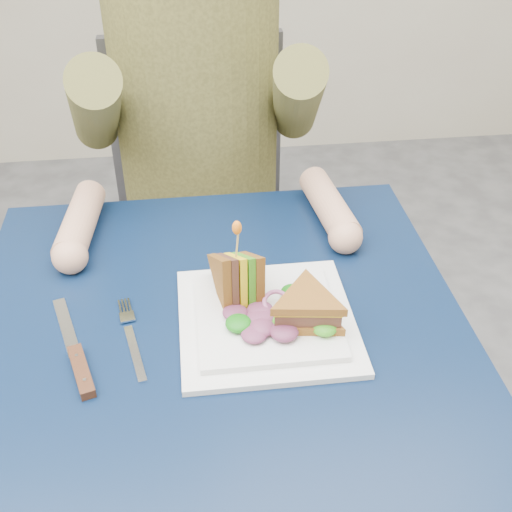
{
  "coord_description": "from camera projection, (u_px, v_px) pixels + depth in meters",
  "views": [
    {
      "loc": [
        -0.03,
        -0.72,
        1.38
      ],
      "look_at": [
        0.06,
        0.04,
        0.82
      ],
      "focal_mm": 45.0,
      "sensor_mm": 36.0,
      "label": 1
    }
  ],
  "objects": [
    {
      "name": "table",
      "position": [
        220.0,
        361.0,
        1.01
      ],
      "size": [
        0.75,
        0.75,
        0.73
      ],
      "color": "black",
      "rests_on": "ground"
    },
    {
      "name": "chair",
      "position": [
        202.0,
        204.0,
        1.6
      ],
      "size": [
        0.42,
        0.4,
        0.93
      ],
      "color": "#47474C",
      "rests_on": "ground"
    },
    {
      "name": "diner",
      "position": [
        195.0,
        75.0,
        1.28
      ],
      "size": [
        0.54,
        0.59,
        0.74
      ],
      "color": "#4D4A23",
      "rests_on": "chair"
    },
    {
      "name": "plate",
      "position": [
        267.0,
        319.0,
        0.96
      ],
      "size": [
        0.26,
        0.26,
        0.02
      ],
      "color": "white",
      "rests_on": "table"
    },
    {
      "name": "sandwich_flat",
      "position": [
        307.0,
        309.0,
        0.92
      ],
      "size": [
        0.14,
        0.14,
        0.05
      ],
      "color": "brown",
      "rests_on": "plate"
    },
    {
      "name": "sandwich_upright",
      "position": [
        238.0,
        279.0,
        0.96
      ],
      "size": [
        0.09,
        0.14,
        0.14
      ],
      "color": "brown",
      "rests_on": "plate"
    },
    {
      "name": "fork",
      "position": [
        132.0,
        340.0,
        0.93
      ],
      "size": [
        0.05,
        0.18,
        0.01
      ],
      "color": "silver",
      "rests_on": "table"
    },
    {
      "name": "knife",
      "position": [
        78.0,
        362.0,
        0.89
      ],
      "size": [
        0.08,
        0.22,
        0.02
      ],
      "color": "silver",
      "rests_on": "table"
    },
    {
      "name": "toothpick",
      "position": [
        237.0,
        244.0,
        0.92
      ],
      "size": [
        0.01,
        0.01,
        0.06
      ],
      "primitive_type": "cylinder",
      "rotation": [
        0.14,
        0.07,
        0.0
      ],
      "color": "tan",
      "rests_on": "sandwich_upright"
    },
    {
      "name": "toothpick_frill",
      "position": [
        237.0,
        228.0,
        0.91
      ],
      "size": [
        0.01,
        0.01,
        0.02
      ],
      "primitive_type": "ellipsoid",
      "color": "orange",
      "rests_on": "sandwich_upright"
    },
    {
      "name": "lettuce_spill",
      "position": [
        269.0,
        304.0,
        0.95
      ],
      "size": [
        0.15,
        0.13,
        0.02
      ],
      "primitive_type": null,
      "color": "#337A14",
      "rests_on": "plate"
    },
    {
      "name": "onion_ring",
      "position": [
        276.0,
        303.0,
        0.95
      ],
      "size": [
        0.04,
        0.04,
        0.02
      ],
      "primitive_type": "torus",
      "rotation": [
        0.44,
        0.0,
        0.0
      ],
      "color": "#9E4C7A",
      "rests_on": "plate"
    }
  ]
}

